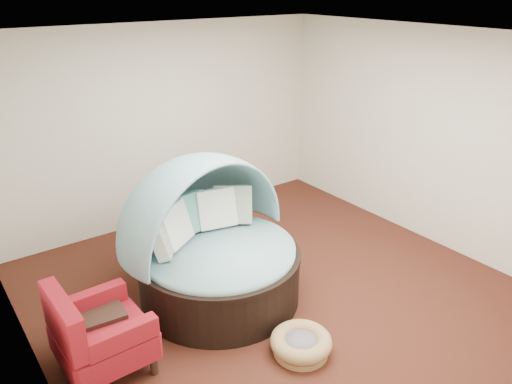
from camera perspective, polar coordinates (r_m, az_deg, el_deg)
floor at (r=5.85m, az=2.07°, el=-11.20°), size 5.00×5.00×0.00m
wall_back at (r=7.22m, az=-10.20°, el=7.51°), size 5.00×0.00×5.00m
wall_front at (r=3.78m, az=26.80°, el=-9.75°), size 5.00×0.00×5.00m
wall_left at (r=4.26m, az=-25.33°, el=-5.75°), size 0.00×5.00×5.00m
wall_right at (r=6.95m, az=18.80°, el=6.03°), size 0.00×5.00×5.00m
ceiling at (r=4.86m, az=2.56°, el=17.23°), size 5.00×5.00×0.00m
canopy_daybed at (r=5.43m, az=-5.07°, el=-4.91°), size 2.10×2.05×1.62m
pet_basket at (r=4.97m, az=5.16°, el=-16.87°), size 0.59×0.59×0.21m
red_armchair at (r=4.77m, az=-17.75°, el=-15.21°), size 0.80×0.80×0.91m
side_table at (r=5.06m, az=-18.04°, el=-14.21°), size 0.57×0.57×0.50m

